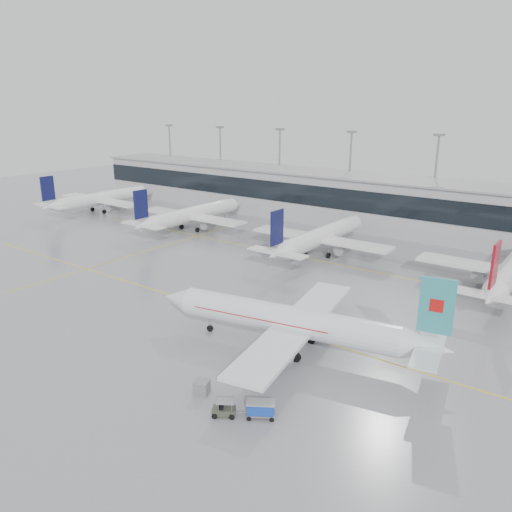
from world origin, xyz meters
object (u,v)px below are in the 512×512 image
Objects in this scene: baggage_cart at (261,408)px; gse_unit at (202,388)px; air_canada_jet at (295,322)px; baggage_tug at (224,410)px.

baggage_cart reaches higher than gse_unit.
air_canada_jet reaches higher than gse_unit.
gse_unit is (-7.34, -0.39, -0.24)m from baggage_cart.
air_canada_jet is 25.04× the size of gse_unit.
baggage_tug is (1.63, -15.55, -3.21)m from air_canada_jet.
gse_unit is at bearing 68.71° from air_canada_jet.
gse_unit is at bearing 127.94° from baggage_tug.
air_canada_jet is 14.67m from baggage_cart.
baggage_tug is at bearing -39.39° from gse_unit.
air_canada_jet reaches higher than baggage_tug.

